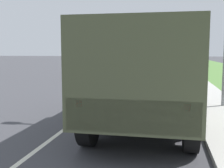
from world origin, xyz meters
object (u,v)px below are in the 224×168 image
(military_truck, at_px, (146,70))
(car_second_ahead, at_px, (124,65))
(car_third_ahead, at_px, (140,61))
(car_nearest_ahead, at_px, (107,69))

(military_truck, distance_m, car_second_ahead, 22.87)
(military_truck, relative_size, car_third_ahead, 1.36)
(car_second_ahead, xyz_separation_m, car_third_ahead, (0.16, 15.45, -0.00))
(military_truck, distance_m, car_nearest_ahead, 14.19)
(military_truck, height_order, car_third_ahead, military_truck)
(car_second_ahead, bearing_deg, car_third_ahead, 89.39)
(car_second_ahead, height_order, car_third_ahead, car_second_ahead)
(car_third_ahead, bearing_deg, car_second_ahead, -90.61)
(military_truck, bearing_deg, car_second_ahead, 100.55)
(car_nearest_ahead, xyz_separation_m, car_second_ahead, (-0.07, 8.92, -0.07))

